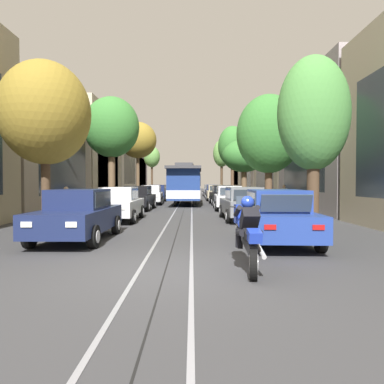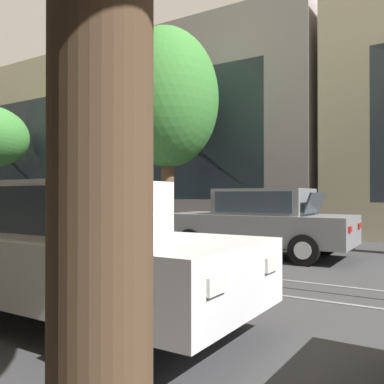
# 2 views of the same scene
# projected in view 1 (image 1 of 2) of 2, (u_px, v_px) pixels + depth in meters

# --- Properties ---
(ground_plane) EXTENTS (160.00, 160.00, 0.00)m
(ground_plane) POSITION_uv_depth(u_px,v_px,m) (187.00, 203.00, 30.25)
(ground_plane) COLOR #38383A
(trolley_track_rails) EXTENTS (1.14, 65.88, 0.01)m
(trolley_track_rails) POSITION_uv_depth(u_px,v_px,m) (188.00, 201.00, 34.04)
(trolley_track_rails) COLOR gray
(trolley_track_rails) RESTS_ON ground
(building_facade_left) EXTENTS (5.75, 57.58, 10.98)m
(building_facade_left) POSITION_uv_depth(u_px,v_px,m) (88.00, 156.00, 34.87)
(building_facade_left) COLOR tan
(building_facade_left) RESTS_ON ground
(building_facade_right) EXTENTS (5.77, 57.58, 9.61)m
(building_facade_right) POSITION_uv_depth(u_px,v_px,m) (290.00, 159.00, 34.68)
(building_facade_right) COLOR #BCAD93
(building_facade_right) RESTS_ON ground
(parked_car_navy_near_left) EXTENTS (2.03, 4.37, 1.58)m
(parked_car_navy_near_left) POSITION_uv_depth(u_px,v_px,m) (80.00, 214.00, 10.87)
(parked_car_navy_near_left) COLOR #19234C
(parked_car_navy_near_left) RESTS_ON ground
(parked_car_white_second_left) EXTENTS (2.02, 4.37, 1.58)m
(parked_car_white_second_left) POSITION_uv_depth(u_px,v_px,m) (120.00, 204.00, 16.45)
(parked_car_white_second_left) COLOR silver
(parked_car_white_second_left) RESTS_ON ground
(parked_car_black_mid_left) EXTENTS (2.09, 4.40, 1.58)m
(parked_car_black_mid_left) POSITION_uv_depth(u_px,v_px,m) (139.00, 198.00, 23.04)
(parked_car_black_mid_left) COLOR black
(parked_car_black_mid_left) RESTS_ON ground
(parked_car_white_fourth_left) EXTENTS (2.10, 4.40, 1.58)m
(parked_car_white_fourth_left) POSITION_uv_depth(u_px,v_px,m) (152.00, 195.00, 29.04)
(parked_car_white_fourth_left) COLOR silver
(parked_car_white_fourth_left) RESTS_ON ground
(parked_car_navy_fifth_left) EXTENTS (2.10, 4.40, 1.58)m
(parked_car_navy_fifth_left) POSITION_uv_depth(u_px,v_px,m) (159.00, 193.00, 34.67)
(parked_car_navy_fifth_left) COLOR #19234C
(parked_car_navy_fifth_left) RESTS_ON ground
(parked_car_blue_near_right) EXTENTS (2.12, 4.41, 1.58)m
(parked_car_blue_near_right) POSITION_uv_depth(u_px,v_px,m) (278.00, 216.00, 10.24)
(parked_car_blue_near_right) COLOR #233D93
(parked_car_blue_near_right) RESTS_ON ground
(parked_car_grey_second_right) EXTENTS (2.08, 4.39, 1.58)m
(parked_car_grey_second_right) POSITION_uv_depth(u_px,v_px,m) (245.00, 204.00, 16.60)
(parked_car_grey_second_right) COLOR slate
(parked_car_grey_second_right) RESTS_ON ground
(parked_car_white_mid_right) EXTENTS (2.08, 4.40, 1.58)m
(parked_car_white_mid_right) POSITION_uv_depth(u_px,v_px,m) (230.00, 198.00, 23.07)
(parked_car_white_mid_right) COLOR silver
(parked_car_white_mid_right) RESTS_ON ground
(parked_car_black_fourth_right) EXTENTS (2.07, 4.39, 1.58)m
(parked_car_black_fourth_right) POSITION_uv_depth(u_px,v_px,m) (224.00, 195.00, 28.69)
(parked_car_black_fourth_right) COLOR black
(parked_car_black_fourth_right) RESTS_ON ground
(parked_car_beige_fifth_right) EXTENTS (2.03, 4.37, 1.58)m
(parked_car_beige_fifth_right) POSITION_uv_depth(u_px,v_px,m) (217.00, 193.00, 35.00)
(parked_car_beige_fifth_right) COLOR #C1B28E
(parked_car_beige_fifth_right) RESTS_ON ground
(parked_car_navy_sixth_right) EXTENTS (2.00, 4.36, 1.58)m
(parked_car_navy_sixth_right) POSITION_uv_depth(u_px,v_px,m) (214.00, 191.00, 41.07)
(parked_car_navy_sixth_right) COLOR #19234C
(parked_car_navy_sixth_right) RESTS_ON ground
(parked_car_grey_far_right) EXTENTS (2.01, 4.36, 1.58)m
(parked_car_grey_far_right) POSITION_uv_depth(u_px,v_px,m) (211.00, 190.00, 47.40)
(parked_car_grey_far_right) COLOR slate
(parked_car_grey_far_right) RESTS_ON ground
(street_tree_kerb_left_near) EXTENTS (3.48, 3.56, 6.53)m
(street_tree_kerb_left_near) POSITION_uv_depth(u_px,v_px,m) (47.00, 114.00, 13.63)
(street_tree_kerb_left_near) COLOR #4C3826
(street_tree_kerb_left_near) RESTS_ON ground
(street_tree_kerb_left_second) EXTENTS (4.00, 3.38, 8.00)m
(street_tree_kerb_left_second) POSITION_uv_depth(u_px,v_px,m) (113.00, 128.00, 25.25)
(street_tree_kerb_left_second) COLOR brown
(street_tree_kerb_left_second) RESTS_ON ground
(street_tree_kerb_left_mid) EXTENTS (3.94, 3.54, 8.20)m
(street_tree_kerb_left_mid) POSITION_uv_depth(u_px,v_px,m) (139.00, 140.00, 36.82)
(street_tree_kerb_left_mid) COLOR brown
(street_tree_kerb_left_mid) RESTS_ON ground
(street_tree_kerb_left_fourth) EXTENTS (2.22, 2.24, 6.81)m
(street_tree_kerb_left_fourth) POSITION_uv_depth(u_px,v_px,m) (153.00, 157.00, 48.20)
(street_tree_kerb_left_fourth) COLOR #4C3826
(street_tree_kerb_left_fourth) RESTS_ON ground
(street_tree_kerb_right_near) EXTENTS (2.65, 2.14, 6.47)m
(street_tree_kerb_right_near) POSITION_uv_depth(u_px,v_px,m) (315.00, 115.00, 12.84)
(street_tree_kerb_right_near) COLOR #4C3826
(street_tree_kerb_right_near) RESTS_ON ground
(street_tree_kerb_right_second) EXTENTS (3.83, 3.29, 7.02)m
(street_tree_kerb_right_second) POSITION_uv_depth(u_px,v_px,m) (270.00, 134.00, 20.69)
(street_tree_kerb_right_second) COLOR brown
(street_tree_kerb_right_second) RESTS_ON ground
(street_tree_kerb_right_mid) EXTENTS (3.89, 3.19, 5.65)m
(street_tree_kerb_right_mid) POSITION_uv_depth(u_px,v_px,m) (246.00, 156.00, 31.07)
(street_tree_kerb_right_mid) COLOR brown
(street_tree_kerb_right_mid) RESTS_ON ground
(street_tree_kerb_right_fourth) EXTENTS (3.40, 3.66, 8.50)m
(street_tree_kerb_right_fourth) POSITION_uv_depth(u_px,v_px,m) (234.00, 147.00, 41.23)
(street_tree_kerb_right_fourth) COLOR brown
(street_tree_kerb_right_fourth) RESTS_ON ground
(street_tree_kerb_right_far) EXTENTS (2.52, 2.67, 8.12)m
(street_tree_kerb_right_far) POSITION_uv_depth(u_px,v_px,m) (223.00, 154.00, 51.41)
(street_tree_kerb_right_far) COLOR #4C3826
(street_tree_kerb_right_far) RESTS_ON ground
(cable_car_trolley) EXTENTS (2.77, 9.17, 3.28)m
(cable_car_trolley) POSITION_uv_depth(u_px,v_px,m) (187.00, 184.00, 28.52)
(cable_car_trolley) COLOR navy
(cable_car_trolley) RESTS_ON ground
(motorcycle_with_rider) EXTENTS (0.56, 1.96, 1.53)m
(motorcycle_with_rider) POSITION_uv_depth(u_px,v_px,m) (249.00, 232.00, 6.97)
(motorcycle_with_rider) COLOR black
(motorcycle_with_rider) RESTS_ON ground
(pedestrian_on_left_pavement) EXTENTS (0.55, 0.37, 1.60)m
(pedestrian_on_left_pavement) POSITION_uv_depth(u_px,v_px,m) (68.00, 200.00, 17.49)
(pedestrian_on_left_pavement) COLOR black
(pedestrian_on_left_pavement) RESTS_ON ground
(pedestrian_on_right_pavement) EXTENTS (0.55, 0.42, 1.64)m
(pedestrian_on_right_pavement) POSITION_uv_depth(u_px,v_px,m) (286.00, 196.00, 23.40)
(pedestrian_on_right_pavement) COLOR black
(pedestrian_on_right_pavement) RESTS_ON ground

